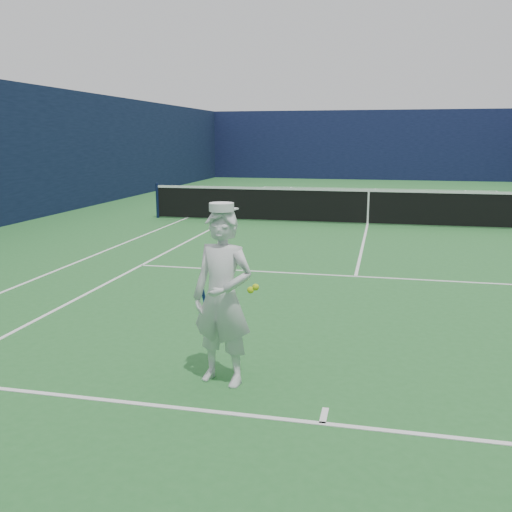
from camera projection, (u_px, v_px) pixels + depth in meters
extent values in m
plane|color=#28692E|center=(367.00, 224.00, 16.30)|extent=(80.00, 80.00, 0.00)
cube|color=white|center=(376.00, 189.00, 27.65)|extent=(11.03, 0.06, 0.01)
cube|color=white|center=(322.00, 424.00, 4.95)|extent=(11.03, 0.06, 0.01)
cube|color=white|center=(186.00, 218.00, 17.48)|extent=(0.06, 23.83, 0.01)
cube|color=white|center=(229.00, 220.00, 17.18)|extent=(0.06, 23.77, 0.01)
cube|color=white|center=(373.00, 201.00, 22.41)|extent=(8.23, 0.06, 0.01)
cube|color=white|center=(356.00, 276.00, 10.18)|extent=(8.23, 0.06, 0.01)
cube|color=white|center=(367.00, 224.00, 16.30)|extent=(0.06, 12.80, 0.01)
cube|color=white|center=(376.00, 189.00, 27.50)|extent=(0.06, 0.30, 0.01)
cube|color=white|center=(324.00, 416.00, 5.09)|extent=(0.06, 0.30, 0.01)
cube|color=#0F1437|center=(379.00, 145.00, 33.08)|extent=(20.12, 0.12, 4.00)
cube|color=black|center=(49.00, 152.00, 18.05)|extent=(0.12, 36.12, 4.00)
cylinder|color=#141E4C|center=(157.00, 200.00, 17.57)|extent=(0.09, 0.09, 1.07)
cube|color=black|center=(368.00, 207.00, 16.19)|extent=(12.79, 0.02, 0.92)
cube|color=white|center=(369.00, 190.00, 16.10)|extent=(12.79, 0.04, 0.07)
cube|color=white|center=(368.00, 208.00, 16.20)|extent=(0.05, 0.03, 0.94)
imported|color=silver|center=(223.00, 298.00, 5.63)|extent=(0.72, 0.56, 1.77)
cylinder|color=white|center=(221.00, 207.00, 5.45)|extent=(0.24, 0.24, 0.08)
cube|color=white|center=(228.00, 209.00, 5.57)|extent=(0.20, 0.14, 0.02)
cylinder|color=navy|center=(203.00, 290.00, 5.82)|extent=(0.05, 0.10, 0.22)
cube|color=#1F38AC|center=(205.00, 305.00, 5.91)|extent=(0.03, 0.02, 0.14)
torus|color=#1F38AC|center=(209.00, 323.00, 6.00)|extent=(0.31, 0.16, 0.29)
cube|color=beige|center=(209.00, 323.00, 6.00)|extent=(0.21, 0.05, 0.30)
sphere|color=#C8E019|center=(251.00, 290.00, 5.59)|extent=(0.07, 0.07, 0.07)
sphere|color=#C8E019|center=(256.00, 287.00, 5.58)|extent=(0.07, 0.07, 0.07)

